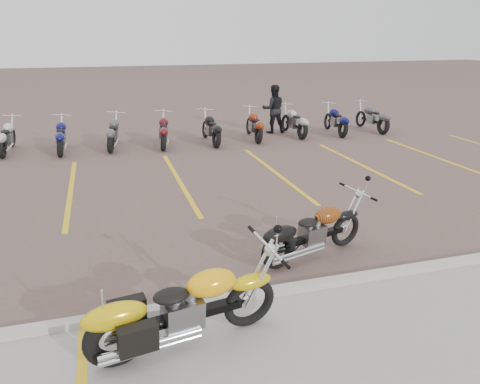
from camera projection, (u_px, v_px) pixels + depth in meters
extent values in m
plane|color=brown|center=(216.00, 243.00, 8.64)|extent=(100.00, 100.00, 0.00)
cube|color=#ADAAA3|center=(249.00, 296.00, 6.81)|extent=(60.00, 0.18, 0.12)
torus|color=black|center=(248.00, 303.00, 6.10)|extent=(0.73, 0.24, 0.72)
torus|color=black|center=(115.00, 339.00, 5.38)|extent=(0.78, 0.31, 0.76)
cube|color=black|center=(185.00, 315.00, 5.72)|extent=(1.44, 0.37, 0.11)
cube|color=slate|center=(181.00, 311.00, 5.67)|extent=(0.51, 0.40, 0.38)
ellipsoid|color=#FFAE0D|center=(208.00, 280.00, 5.72)|extent=(0.69, 0.46, 0.33)
ellipsoid|color=black|center=(168.00, 293.00, 5.52)|extent=(0.47, 0.36, 0.13)
torus|color=black|center=(344.00, 231.00, 8.42)|extent=(0.63, 0.28, 0.63)
torus|color=black|center=(278.00, 251.00, 7.65)|extent=(0.69, 0.35, 0.67)
cube|color=black|center=(313.00, 237.00, 8.02)|extent=(1.24, 0.46, 0.10)
cube|color=slate|center=(311.00, 235.00, 7.97)|extent=(0.47, 0.39, 0.33)
ellipsoid|color=black|center=(326.00, 215.00, 8.04)|extent=(0.63, 0.45, 0.29)
ellipsoid|color=black|center=(306.00, 223.00, 7.83)|extent=(0.43, 0.35, 0.12)
imported|color=black|center=(273.00, 109.00, 17.90)|extent=(0.98, 0.82, 1.83)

